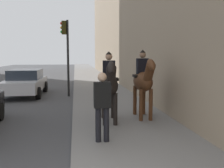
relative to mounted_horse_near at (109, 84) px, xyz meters
The scene contains 5 objects.
mounted_horse_near is the anchor object (origin of this frame).
mounted_horse_far 1.26m from the mounted_horse_near, 72.41° to the right, with size 2.15×0.61×2.30m.
pedestrian_greeting 1.87m from the mounted_horse_near, 167.18° to the left, with size 0.26×0.40×1.70m.
car_mid_lane 7.79m from the mounted_horse_near, 29.30° to the left, with size 4.46×2.09×1.44m.
traffic_light_near_curb 6.43m from the mounted_horse_near, 13.81° to the left, with size 0.20×0.44×4.09m.
Camera 1 is at (-3.22, -0.12, 2.22)m, focal length 40.75 mm.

